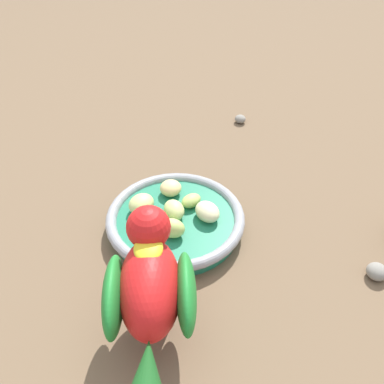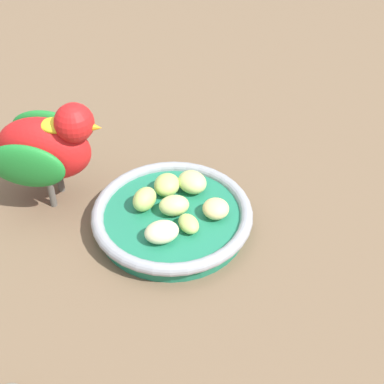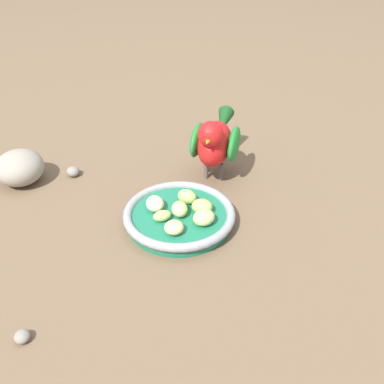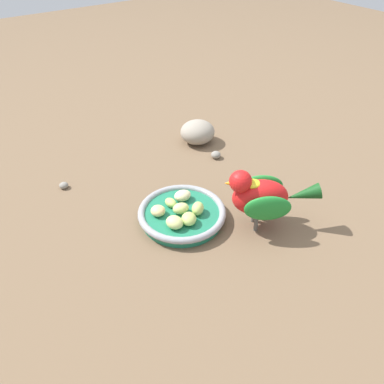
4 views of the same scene
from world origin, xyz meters
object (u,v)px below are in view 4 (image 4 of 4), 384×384
object	(u,v)px
apple_piece_2	(199,208)
pebble_1	(64,185)
parrot	(262,196)
pebble_0	(216,155)
apple_piece_6	(189,219)
feeding_bowl	(181,213)
rock_large	(198,132)
apple_piece_1	(158,211)
apple_piece_5	(171,203)
apple_piece_4	(175,222)
apple_piece_3	(181,208)
apple_piece_0	(183,195)

from	to	relation	value
apple_piece_2	pebble_1	world-z (taller)	apple_piece_2
parrot	pebble_0	xyz separation A→B (m)	(-0.26, 0.09, -0.07)
apple_piece_2	apple_piece_6	size ratio (longest dim) A/B	0.97
feeding_bowl	rock_large	size ratio (longest dim) A/B	1.97
feeding_bowl	parrot	bearing A→B (deg)	47.46
apple_piece_1	pebble_1	xyz separation A→B (m)	(-0.23, -0.12, -0.02)
apple_piece_1	apple_piece_5	world-z (taller)	apple_piece_1
rock_large	apple_piece_6	bearing A→B (deg)	-38.63
pebble_0	pebble_1	size ratio (longest dim) A/B	1.22
apple_piece_4	apple_piece_3	bearing A→B (deg)	131.04
apple_piece_2	apple_piece_5	size ratio (longest dim) A/B	1.14
pebble_1	apple_piece_1	bearing A→B (deg)	27.21
pebble_1	apple_piece_4	bearing A→B (deg)	24.03
apple_piece_0	apple_piece_1	size ratio (longest dim) A/B	1.25
parrot	apple_piece_4	bearing A→B (deg)	6.04
feeding_bowl	pebble_0	size ratio (longest dim) A/B	7.36
apple_piece_1	apple_piece_6	size ratio (longest dim) A/B	0.88
apple_piece_3	apple_piece_4	size ratio (longest dim) A/B	0.94
apple_piece_4	pebble_1	world-z (taller)	apple_piece_4
feeding_bowl	pebble_0	xyz separation A→B (m)	(-0.15, 0.21, -0.01)
apple_piece_2	apple_piece_3	distance (m)	0.04
feeding_bowl	pebble_1	bearing A→B (deg)	-146.90
feeding_bowl	rock_large	bearing A→B (deg)	138.13
apple_piece_1	apple_piece_2	bearing A→B (deg)	59.25
pebble_1	apple_piece_6	bearing A→B (deg)	28.20
apple_piece_6	pebble_1	distance (m)	0.34
pebble_0	rock_large	bearing A→B (deg)	174.62
apple_piece_3	apple_piece_5	bearing A→B (deg)	-170.79
apple_piece_0	parrot	size ratio (longest dim) A/B	0.21
feeding_bowl	apple_piece_4	bearing A→B (deg)	-49.45
apple_piece_0	pebble_1	xyz separation A→B (m)	(-0.22, -0.19, -0.02)
apple_piece_1	apple_piece_4	bearing A→B (deg)	7.95
apple_piece_0	apple_piece_6	distance (m)	0.08
apple_piece_0	apple_piece_4	xyz separation A→B (m)	(0.06, -0.06, 0.00)
parrot	rock_large	xyz separation A→B (m)	(-0.36, 0.10, -0.05)
apple_piece_1	pebble_1	distance (m)	0.27
feeding_bowl	apple_piece_3	bearing A→B (deg)	-56.56
apple_piece_1	apple_piece_3	bearing A→B (deg)	63.02
apple_piece_6	parrot	distance (m)	0.15
parrot	rock_large	bearing A→B (deg)	-73.27
parrot	pebble_1	world-z (taller)	parrot
apple_piece_4	pebble_1	size ratio (longest dim) A/B	1.78
apple_piece_1	apple_piece_3	distance (m)	0.05
apple_piece_5	parrot	xyz separation A→B (m)	(0.14, 0.13, 0.05)
pebble_1	apple_piece_5	bearing A→B (deg)	35.07
pebble_1	parrot	bearing A→B (deg)	38.13
rock_large	pebble_1	bearing A→B (deg)	-91.13
apple_piece_0	parrot	bearing A→B (deg)	33.56
rock_large	parrot	bearing A→B (deg)	-15.63
apple_piece_1	apple_piece_5	size ratio (longest dim) A/B	1.03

